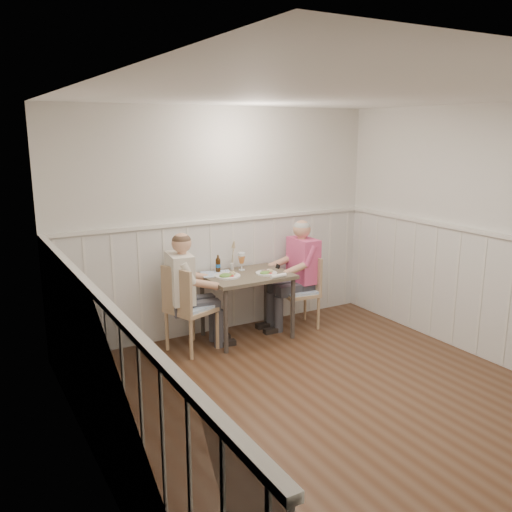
{
  "coord_description": "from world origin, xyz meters",
  "views": [
    {
      "loc": [
        -2.73,
        -3.33,
        2.34
      ],
      "look_at": [
        0.12,
        1.64,
        1.0
      ],
      "focal_mm": 38.0,
      "sensor_mm": 36.0,
      "label": 1
    }
  ],
  "objects_px": {
    "beer_bottle": "(218,265)",
    "diner_cream": "(184,301)",
    "man_in_pink": "(300,281)",
    "chair_right": "(303,289)",
    "dining_table": "(247,282)",
    "chair_left": "(187,306)",
    "grass_vase": "(232,256)"
  },
  "relations": [
    {
      "from": "man_in_pink",
      "to": "diner_cream",
      "type": "bearing_deg",
      "value": -179.52
    },
    {
      "from": "diner_cream",
      "to": "grass_vase",
      "type": "bearing_deg",
      "value": 18.56
    },
    {
      "from": "chair_left",
      "to": "grass_vase",
      "type": "height_order",
      "value": "grass_vase"
    },
    {
      "from": "chair_left",
      "to": "chair_right",
      "type": "bearing_deg",
      "value": 1.11
    },
    {
      "from": "chair_left",
      "to": "diner_cream",
      "type": "height_order",
      "value": "diner_cream"
    },
    {
      "from": "dining_table",
      "to": "chair_right",
      "type": "xyz_separation_m",
      "value": [
        0.76,
        -0.02,
        -0.18
      ]
    },
    {
      "from": "dining_table",
      "to": "man_in_pink",
      "type": "distance_m",
      "value": 0.76
    },
    {
      "from": "man_in_pink",
      "to": "diner_cream",
      "type": "height_order",
      "value": "man_in_pink"
    },
    {
      "from": "man_in_pink",
      "to": "beer_bottle",
      "type": "height_order",
      "value": "man_in_pink"
    },
    {
      "from": "beer_bottle",
      "to": "grass_vase",
      "type": "relative_size",
      "value": 0.57
    },
    {
      "from": "diner_cream",
      "to": "beer_bottle",
      "type": "height_order",
      "value": "diner_cream"
    },
    {
      "from": "beer_bottle",
      "to": "diner_cream",
      "type": "bearing_deg",
      "value": -158.02
    },
    {
      "from": "man_in_pink",
      "to": "beer_bottle",
      "type": "xyz_separation_m",
      "value": [
        -1.0,
        0.19,
        0.29
      ]
    },
    {
      "from": "dining_table",
      "to": "chair_left",
      "type": "xyz_separation_m",
      "value": [
        -0.76,
        -0.05,
        -0.14
      ]
    },
    {
      "from": "chair_left",
      "to": "man_in_pink",
      "type": "distance_m",
      "value": 1.51
    },
    {
      "from": "dining_table",
      "to": "man_in_pink",
      "type": "height_order",
      "value": "man_in_pink"
    },
    {
      "from": "diner_cream",
      "to": "grass_vase",
      "type": "xyz_separation_m",
      "value": [
        0.7,
        0.24,
        0.36
      ]
    },
    {
      "from": "diner_cream",
      "to": "beer_bottle",
      "type": "xyz_separation_m",
      "value": [
        0.51,
        0.2,
        0.29
      ]
    },
    {
      "from": "chair_right",
      "to": "diner_cream",
      "type": "bearing_deg",
      "value": 178.08
    },
    {
      "from": "diner_cream",
      "to": "grass_vase",
      "type": "height_order",
      "value": "diner_cream"
    },
    {
      "from": "chair_right",
      "to": "man_in_pink",
      "type": "distance_m",
      "value": 0.1
    },
    {
      "from": "chair_right",
      "to": "diner_cream",
      "type": "relative_size",
      "value": 0.66
    },
    {
      "from": "grass_vase",
      "to": "beer_bottle",
      "type": "bearing_deg",
      "value": -170.86
    },
    {
      "from": "chair_right",
      "to": "chair_left",
      "type": "bearing_deg",
      "value": -178.89
    },
    {
      "from": "chair_right",
      "to": "grass_vase",
      "type": "distance_m",
      "value": 0.97
    },
    {
      "from": "beer_bottle",
      "to": "grass_vase",
      "type": "distance_m",
      "value": 0.21
    },
    {
      "from": "man_in_pink",
      "to": "diner_cream",
      "type": "xyz_separation_m",
      "value": [
        -1.51,
        -0.01,
        -0.0
      ]
    },
    {
      "from": "diner_cream",
      "to": "man_in_pink",
      "type": "bearing_deg",
      "value": 0.48
    },
    {
      "from": "chair_right",
      "to": "diner_cream",
      "type": "distance_m",
      "value": 1.52
    },
    {
      "from": "beer_bottle",
      "to": "chair_right",
      "type": "bearing_deg",
      "value": -14.21
    },
    {
      "from": "dining_table",
      "to": "beer_bottle",
      "type": "relative_size",
      "value": 4.7
    },
    {
      "from": "dining_table",
      "to": "beer_bottle",
      "type": "distance_m",
      "value": 0.39
    }
  ]
}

